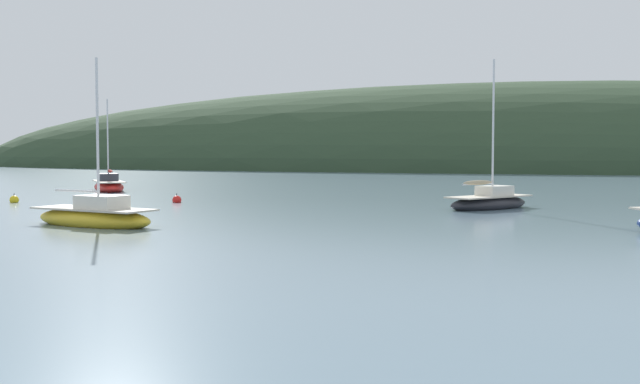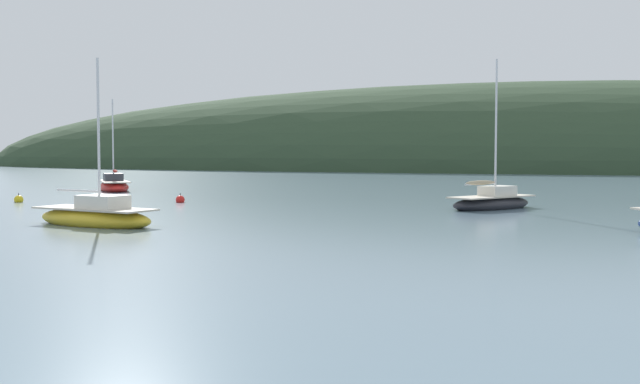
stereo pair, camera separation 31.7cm
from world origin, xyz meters
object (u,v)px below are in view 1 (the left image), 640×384
object	(u,v)px
sailboat_orange_cutter	(489,201)
sailboat_grey_yawl	(109,185)
mooring_buoy_inner	(177,200)
sailboat_teal_outer	(94,216)
mooring_buoy_channel	(14,200)

from	to	relation	value
sailboat_orange_cutter	sailboat_grey_yawl	distance (m)	24.80
mooring_buoy_inner	sailboat_orange_cutter	bearing A→B (deg)	2.84
sailboat_teal_outer	sailboat_grey_yawl	distance (m)	22.21
mooring_buoy_inner	mooring_buoy_channel	world-z (taller)	same
sailboat_orange_cutter	sailboat_grey_yawl	size ratio (longest dim) A/B	1.14
sailboat_orange_cutter	mooring_buoy_inner	distance (m)	14.82
sailboat_teal_outer	sailboat_grey_yawl	xyz separation A→B (m)	(-11.56, 18.97, 0.01)
sailboat_orange_cutter	mooring_buoy_channel	world-z (taller)	sailboat_orange_cutter
sailboat_teal_outer	mooring_buoy_inner	distance (m)	11.26
sailboat_grey_yawl	sailboat_orange_cutter	bearing A→B (deg)	-17.10
sailboat_grey_yawl	mooring_buoy_inner	world-z (taller)	sailboat_grey_yawl
sailboat_teal_outer	sailboat_grey_yawl	bearing A→B (deg)	121.37
sailboat_teal_outer	mooring_buoy_inner	world-z (taller)	sailboat_teal_outer
sailboat_grey_yawl	mooring_buoy_inner	bearing A→B (deg)	-42.03
sailboat_orange_cutter	mooring_buoy_channel	bearing A→B (deg)	-172.12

